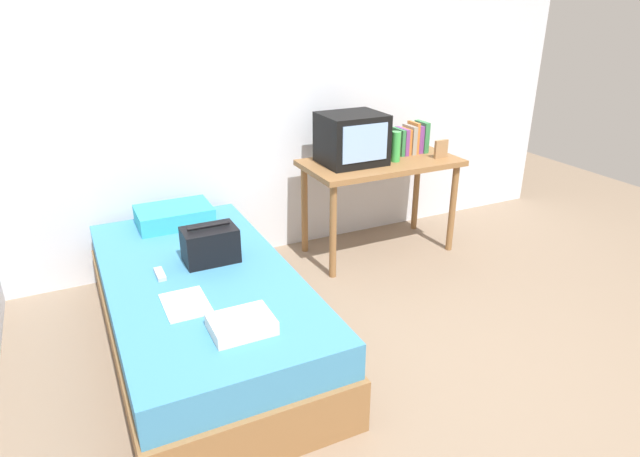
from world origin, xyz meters
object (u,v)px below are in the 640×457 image
at_px(pillow, 174,215).
at_px(folded_towel, 242,324).
at_px(desk, 380,172).
at_px(remote_silver, 160,274).
at_px(tv, 352,139).
at_px(magazine, 186,304).
at_px(book_row, 411,139).
at_px(handbag, 210,245).
at_px(picture_frame, 441,149).
at_px(remote_dark, 255,314).
at_px(bed, 203,310).
at_px(water_bottle, 396,147).

xyz_separation_m(pillow, folded_towel, (0.00, -1.39, -0.03)).
xyz_separation_m(desk, remote_silver, (-1.76, -0.60, -0.17)).
bearing_deg(folded_towel, tv, 45.77).
relative_size(tv, magazine, 1.52).
xyz_separation_m(book_row, handbag, (-1.77, -0.62, -0.28)).
bearing_deg(book_row, tv, -175.05).
bearing_deg(magazine, desk, 29.37).
height_order(picture_frame, remote_silver, picture_frame).
bearing_deg(remote_dark, picture_frame, 29.68).
distance_m(bed, book_row, 2.11).
distance_m(handbag, magazine, 0.49).
bearing_deg(book_row, bed, -158.32).
bearing_deg(folded_towel, picture_frame, 30.40).
bearing_deg(water_bottle, book_row, 32.85).
xyz_separation_m(water_bottle, folded_towel, (-1.60, -1.22, -0.35)).
relative_size(book_row, remote_silver, 1.73).
relative_size(water_bottle, remote_dark, 1.42).
bearing_deg(handbag, desk, 20.34).
bearing_deg(desk, picture_frame, -17.59).
xyz_separation_m(pillow, handbag, (0.07, -0.64, 0.04)).
bearing_deg(water_bottle, remote_dark, -143.08).
bearing_deg(picture_frame, book_row, 118.97).
relative_size(water_bottle, magazine, 0.76).
bearing_deg(pillow, magazine, -99.43).
bearing_deg(bed, desk, 23.00).
bearing_deg(bed, handbag, 50.05).
bearing_deg(bed, magazine, -115.77).
distance_m(water_bottle, magazine, 2.03).
bearing_deg(desk, water_bottle, -41.34).
bearing_deg(pillow, bed, -92.48).
distance_m(water_bottle, remote_dark, 1.93).
bearing_deg(picture_frame, bed, -165.34).
bearing_deg(water_bottle, bed, -160.12).
height_order(remote_dark, folded_towel, folded_towel).
bearing_deg(desk, handbag, -159.66).
height_order(book_row, remote_dark, book_row).
height_order(picture_frame, magazine, picture_frame).
relative_size(bed, pillow, 4.19).
height_order(pillow, remote_silver, pillow).
bearing_deg(folded_towel, remote_silver, 108.62).
height_order(magazine, folded_towel, folded_towel).
height_order(bed, tv, tv).
bearing_deg(pillow, remote_silver, -108.25).
bearing_deg(book_row, handbag, -160.62).
distance_m(pillow, handbag, 0.65).
xyz_separation_m(desk, water_bottle, (0.08, -0.07, 0.20)).
distance_m(desk, folded_towel, 2.00).
relative_size(remote_dark, folded_towel, 0.56).
height_order(desk, remote_dark, desk).
bearing_deg(magazine, water_bottle, 26.51).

